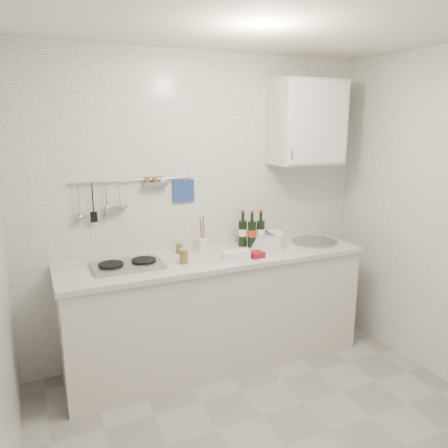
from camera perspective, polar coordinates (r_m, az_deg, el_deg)
name	(u,v)px	position (r m, az deg, el deg)	size (l,w,h in m)	color
floor	(287,446)	(3.05, 8.17, -26.74)	(3.00, 3.00, 0.00)	gray
ceiling	(303,7)	(2.41, 10.30, 26.10)	(3.00, 3.00, 0.00)	silver
back_wall	(201,208)	(3.66, -2.97, 2.08)	(3.00, 0.02, 2.50)	silver
counter	(217,312)	(3.65, -0.98, -11.42)	(2.44, 0.64, 0.96)	beige
wall_rail	(130,193)	(3.43, -12.12, 4.04)	(0.98, 0.09, 0.34)	#93969B
wall_cabinet	(307,123)	(3.86, 10.78, 12.88)	(0.60, 0.38, 0.70)	beige
plate_stack_hob	(132,263)	(3.32, -11.94, -4.99)	(0.29, 0.28, 0.02)	#44679C
plate_stack_sink	(269,241)	(3.70, 5.90, -2.17)	(0.30, 0.28, 0.13)	white
wine_bottles	(252,229)	(3.70, 3.64, -0.60)	(0.21, 0.13, 0.31)	black
butter_dish	(236,255)	(3.38, 1.53, -4.06)	(0.21, 0.11, 0.06)	white
strawberry_punnet	(256,254)	(3.44, 4.24, -3.99)	(0.10, 0.10, 0.04)	#A71220
utensil_crock	(203,243)	(3.58, -2.82, -2.47)	(0.07, 0.07, 0.30)	white
jar_a	(179,248)	(3.55, -5.86, -3.07)	(0.06, 0.06, 0.09)	brown
jar_b	(256,238)	(3.84, 4.14, -1.85)	(0.07, 0.07, 0.08)	brown
jar_c	(255,241)	(3.76, 4.09, -2.24)	(0.06, 0.06, 0.08)	brown
jar_d	(184,256)	(3.28, -5.26, -4.19)	(0.06, 0.06, 0.11)	brown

